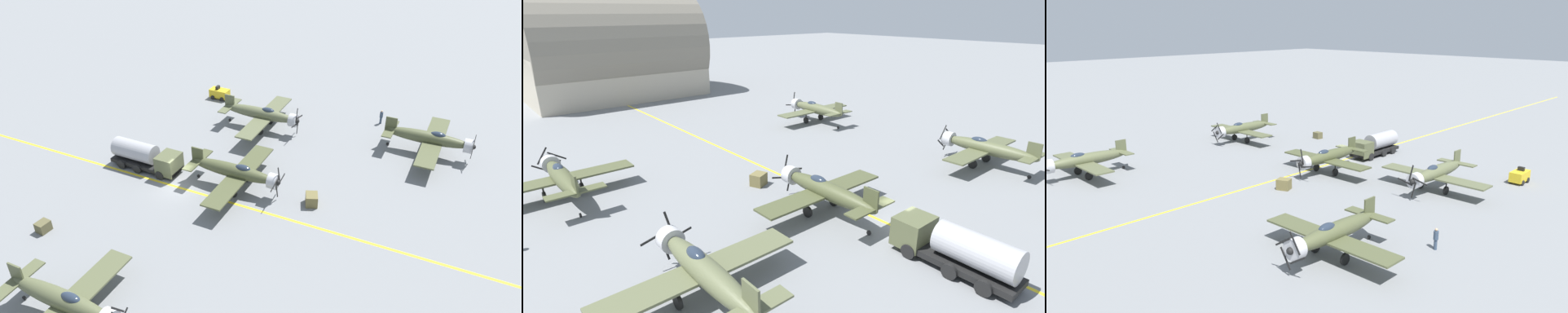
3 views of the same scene
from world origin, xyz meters
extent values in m
plane|color=slate|center=(0.00, 0.00, 0.00)|extent=(400.00, 400.00, 0.00)
cube|color=yellow|center=(0.00, 0.00, 0.00)|extent=(0.30, 160.00, 0.01)
ellipsoid|color=#4C5132|center=(-17.70, 21.63, 2.05)|extent=(1.50, 9.50, 1.42)
cylinder|color=#B7B7BC|center=(-17.70, 26.08, 2.05)|extent=(1.58, 0.90, 1.58)
ellipsoid|color=#232D3D|center=(-17.70, 22.77, 2.61)|extent=(0.80, 1.70, 0.76)
cube|color=#4C5132|center=(-17.70, 22.39, 1.71)|extent=(12.00, 2.10, 0.16)
cube|color=#4C5132|center=(-17.70, 17.54, 2.20)|extent=(4.40, 1.10, 0.12)
cube|color=#4C5132|center=(-17.70, 17.54, 2.85)|extent=(0.14, 1.30, 1.60)
sphere|color=black|center=(-17.70, 26.58, 2.05)|extent=(0.56, 0.56, 0.56)
cube|color=black|center=(-17.22, 26.58, 1.32)|extent=(1.07, 0.06, 1.54)
cube|color=black|center=(-16.96, 26.58, 2.53)|extent=(1.54, 0.06, 1.07)
cube|color=black|center=(-18.17, 26.58, 2.78)|extent=(1.07, 0.06, 1.54)
cube|color=black|center=(-18.43, 26.58, 1.57)|extent=(1.54, 0.06, 1.07)
cylinder|color=black|center=(-19.20, 22.39, 1.08)|extent=(0.14, 0.14, 1.26)
cylinder|color=black|center=(-19.20, 22.39, 0.45)|extent=(0.22, 0.90, 0.90)
cylinder|color=black|center=(-16.20, 22.39, 1.08)|extent=(0.14, 0.14, 1.26)
cylinder|color=black|center=(-16.20, 22.39, 0.45)|extent=(0.22, 0.90, 0.90)
cylinder|color=black|center=(-17.70, 17.48, 0.18)|extent=(0.12, 0.36, 0.36)
ellipsoid|color=#525739|center=(17.83, 1.76, 2.05)|extent=(1.50, 9.50, 1.42)
cylinder|color=#B7B7BC|center=(17.83, 6.21, 2.05)|extent=(1.58, 0.90, 1.58)
ellipsoid|color=#232D3D|center=(17.83, 2.90, 2.61)|extent=(0.80, 1.70, 0.76)
cube|color=#525739|center=(17.83, 2.52, 1.71)|extent=(12.00, 2.10, 0.16)
cube|color=#525739|center=(17.83, -2.33, 2.20)|extent=(4.40, 1.10, 0.12)
cube|color=#525739|center=(17.83, -2.33, 2.85)|extent=(0.14, 1.30, 1.60)
sphere|color=black|center=(17.83, 6.71, 2.05)|extent=(0.56, 0.56, 0.56)
cube|color=black|center=(17.32, 6.71, 2.76)|extent=(1.13, 0.06, 1.51)
cube|color=black|center=(17.11, 6.71, 1.54)|extent=(1.51, 0.06, 1.13)
cube|color=black|center=(18.33, 6.71, 1.34)|extent=(1.13, 0.06, 1.51)
cube|color=black|center=(18.54, 6.71, 2.56)|extent=(1.51, 0.06, 1.13)
cylinder|color=black|center=(16.33, 2.52, 1.08)|extent=(0.14, 0.14, 1.26)
cylinder|color=black|center=(16.33, 2.52, 0.45)|extent=(0.22, 0.90, 0.90)
cylinder|color=black|center=(19.33, 2.52, 1.08)|extent=(0.14, 0.14, 1.26)
cylinder|color=black|center=(19.33, 2.52, 0.45)|extent=(0.22, 0.90, 0.90)
cylinder|color=black|center=(17.83, -2.39, 0.18)|extent=(0.12, 0.36, 0.36)
ellipsoid|color=#484D2E|center=(-2.44, 5.16, 2.05)|extent=(1.50, 9.50, 1.42)
cylinder|color=#B7B7BC|center=(-2.44, 9.61, 2.05)|extent=(1.58, 0.90, 1.58)
ellipsoid|color=#232D3D|center=(-2.44, 6.30, 2.61)|extent=(0.80, 1.70, 0.76)
cube|color=#484D2E|center=(-2.44, 5.92, 1.71)|extent=(12.00, 2.10, 0.16)
cube|color=#484D2E|center=(-2.44, 1.07, 2.20)|extent=(4.40, 1.10, 0.12)
cube|color=#484D2E|center=(-2.44, 1.07, 2.85)|extent=(0.14, 1.30, 1.60)
sphere|color=black|center=(-2.44, 10.11, 2.05)|extent=(0.56, 0.56, 0.56)
cube|color=black|center=(-1.59, 10.11, 2.25)|extent=(1.74, 0.06, 0.53)
cube|color=black|center=(-2.64, 10.11, 2.90)|extent=(0.53, 0.06, 1.74)
cube|color=black|center=(-3.30, 10.11, 1.85)|extent=(1.74, 0.06, 0.53)
cube|color=black|center=(-2.24, 10.11, 1.20)|extent=(0.53, 0.06, 1.74)
cylinder|color=black|center=(-3.94, 5.92, 1.08)|extent=(0.14, 0.14, 1.26)
cylinder|color=black|center=(-3.94, 5.92, 0.45)|extent=(0.22, 0.90, 0.90)
cylinder|color=black|center=(-0.94, 5.92, 1.08)|extent=(0.14, 0.14, 1.26)
cylinder|color=black|center=(-0.94, 5.92, 0.45)|extent=(0.22, 0.90, 0.90)
cylinder|color=black|center=(-2.44, 1.01, 0.18)|extent=(0.12, 0.36, 0.36)
ellipsoid|color=#555A3C|center=(16.83, 25.84, 2.05)|extent=(1.50, 9.50, 1.42)
cylinder|color=#B7B7BC|center=(16.83, 30.29, 2.05)|extent=(1.58, 0.90, 1.58)
ellipsoid|color=#232D3D|center=(16.83, 26.98, 2.61)|extent=(0.80, 1.70, 0.76)
cube|color=#555A3C|center=(16.83, 26.60, 1.71)|extent=(12.00, 2.10, 0.16)
cube|color=#555A3C|center=(16.83, 21.75, 2.20)|extent=(4.40, 1.10, 0.12)
cube|color=#555A3C|center=(16.83, 21.75, 2.85)|extent=(0.14, 1.30, 1.60)
sphere|color=black|center=(16.83, 30.79, 2.05)|extent=(0.56, 0.56, 0.56)
cube|color=black|center=(16.96, 30.79, 1.18)|extent=(0.40, 0.06, 1.75)
cube|color=black|center=(17.69, 30.79, 2.18)|extent=(1.75, 0.06, 0.40)
cube|color=black|center=(16.69, 30.79, 2.92)|extent=(0.40, 0.06, 1.75)
cube|color=black|center=(15.96, 30.79, 1.92)|extent=(1.75, 0.06, 0.40)
cylinder|color=black|center=(15.33, 26.60, 1.08)|extent=(0.14, 0.14, 1.26)
cylinder|color=black|center=(15.33, 26.60, 0.45)|extent=(0.22, 0.90, 0.90)
cylinder|color=black|center=(18.33, 26.60, 1.08)|extent=(0.14, 0.14, 1.26)
cylinder|color=black|center=(18.33, 26.60, 0.45)|extent=(0.22, 0.90, 0.90)
cylinder|color=black|center=(16.83, 21.69, 0.18)|extent=(0.12, 0.36, 0.36)
ellipsoid|color=#585D3F|center=(-15.10, 2.11, 2.05)|extent=(1.50, 9.50, 1.42)
cylinder|color=#B7B7BC|center=(-15.10, 6.56, 2.05)|extent=(1.57, 0.90, 1.58)
ellipsoid|color=#232D3D|center=(-15.10, 3.25, 2.61)|extent=(0.80, 1.70, 0.76)
cube|color=#585D3F|center=(-15.10, 2.87, 1.71)|extent=(12.00, 2.10, 0.16)
cube|color=#585D3F|center=(-15.10, -1.98, 2.20)|extent=(4.40, 1.10, 0.12)
cube|color=#585D3F|center=(-15.10, -1.98, 2.85)|extent=(0.14, 1.30, 1.60)
sphere|color=black|center=(-15.10, 7.06, 2.05)|extent=(0.56, 0.56, 0.56)
cube|color=black|center=(-14.91, 7.06, 2.90)|extent=(0.52, 0.06, 1.74)
cube|color=black|center=(-15.95, 7.06, 2.24)|extent=(1.74, 0.06, 0.52)
cube|color=black|center=(-15.29, 7.06, 1.20)|extent=(0.52, 0.06, 1.74)
cube|color=black|center=(-14.25, 7.06, 1.86)|extent=(1.74, 0.06, 0.52)
cylinder|color=black|center=(-16.60, 2.87, 1.08)|extent=(0.14, 0.14, 1.26)
cylinder|color=black|center=(-16.60, 2.87, 0.45)|extent=(0.22, 0.90, 0.90)
cylinder|color=black|center=(-13.60, 2.87, 1.08)|extent=(0.14, 0.14, 1.26)
cylinder|color=black|center=(-13.60, 2.87, 0.45)|extent=(0.22, 0.90, 0.90)
cube|color=black|center=(-1.61, -4.97, 0.62)|extent=(2.25, 8.00, 0.40)
cube|color=#515638|center=(-1.61, -2.01, 1.42)|extent=(2.50, 2.08, 2.00)
cylinder|color=#9E9EA3|center=(-1.61, -6.29, 1.93)|extent=(2.10, 4.96, 2.10)
cylinder|color=black|center=(-2.79, -2.49, 0.50)|extent=(0.30, 1.00, 1.00)
cylinder|color=black|center=(-0.42, -2.49, 0.50)|extent=(0.30, 1.00, 1.00)
cylinder|color=black|center=(-2.79, -5.37, 0.50)|extent=(0.30, 1.00, 1.00)
cylinder|color=black|center=(-0.42, -5.37, 0.50)|extent=(0.30, 1.00, 1.00)
cylinder|color=black|center=(-2.79, -7.45, 0.50)|extent=(0.30, 1.00, 1.00)
cylinder|color=black|center=(-0.42, -7.45, 0.50)|extent=(0.30, 1.00, 1.00)
cube|color=brown|center=(-3.14, 13.42, 0.58)|extent=(1.73, 1.60, 1.16)
cube|color=#B2A893|center=(1.55, 64.46, 4.15)|extent=(29.42, 18.92, 8.30)
cylinder|color=gray|center=(1.55, 64.46, 9.10)|extent=(29.42, 20.82, 20.82)
camera|label=1|loc=(34.96, 25.97, 30.17)|focal=35.00mm
camera|label=2|loc=(-23.93, -14.75, 15.44)|focal=28.00mm
camera|label=3|loc=(-41.13, 49.13, 17.53)|focal=35.00mm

